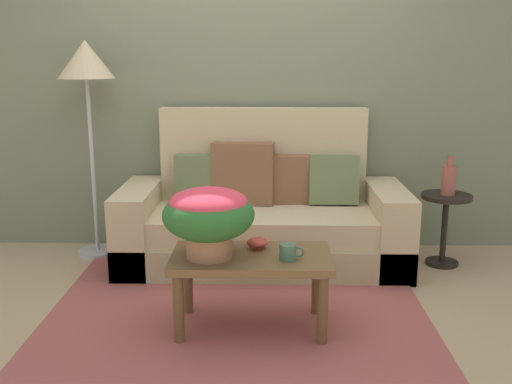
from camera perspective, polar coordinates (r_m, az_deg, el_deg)
ground_plane at (r=3.74m, az=-1.73°, el=-11.20°), size 14.00×14.00×0.00m
wall_back at (r=4.73m, az=-1.06°, el=12.21°), size 6.40×0.12×2.92m
area_rug at (r=3.67m, az=-1.78°, el=-11.61°), size 2.29×1.98×0.01m
couch at (r=4.44m, az=0.66°, el=-2.53°), size 2.10×0.86×1.14m
coffee_table at (r=3.35m, az=-0.46°, el=-7.20°), size 0.90×0.50×0.45m
side_table at (r=4.57m, az=17.79°, el=-2.26°), size 0.37×0.37×0.54m
floor_lamp at (r=4.61m, az=-16.04°, el=10.97°), size 0.42×0.42×1.64m
potted_plant at (r=3.23m, az=-4.60°, el=-2.16°), size 0.51×0.51×0.39m
coffee_mug at (r=3.24m, az=3.15°, el=-5.81°), size 0.14×0.09×0.09m
snack_bowl at (r=3.42m, az=0.13°, el=-4.90°), size 0.12×0.12×0.06m
table_vase at (r=4.51m, az=18.11°, el=1.19°), size 0.10×0.10×0.29m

